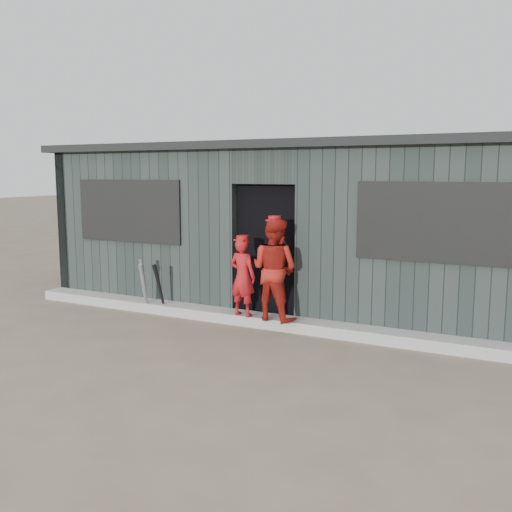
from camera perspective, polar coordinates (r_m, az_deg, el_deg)
The scene contains 9 objects.
ground at distance 6.73m, azimuth -7.14°, elevation -10.45°, with size 80.00×80.00×0.00m, color brown.
curb at distance 8.21m, azimuth 0.06°, elevation -6.39°, with size 8.00×0.36×0.15m, color #989894.
bat_left at distance 9.03m, azimuth -11.16°, elevation -3.12°, with size 0.07×0.07×0.79m, color #97979F.
bat_mid at distance 8.99m, azimuth -11.11°, elevation -2.93°, with size 0.07×0.07×0.86m, color gray.
bat_right at distance 8.88m, azimuth -9.59°, elevation -3.27°, with size 0.07×0.07×0.80m, color black.
player_red_left at distance 8.02m, azimuth -1.35°, elevation -2.09°, with size 0.41×0.27×1.12m, color #A51418.
player_red_right at distance 7.77m, azimuth 1.84°, elevation -1.33°, with size 0.69×0.53×1.41m, color maroon.
player_grey_back at distance 8.46m, azimuth 3.23°, elevation -1.96°, with size 0.64×0.41×1.30m, color silver.
dugout at distance 9.51m, azimuth 4.70°, elevation 3.03°, with size 8.30×3.30×2.62m.
Camera 1 is at (3.62, -5.25, 2.15)m, focal length 40.00 mm.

